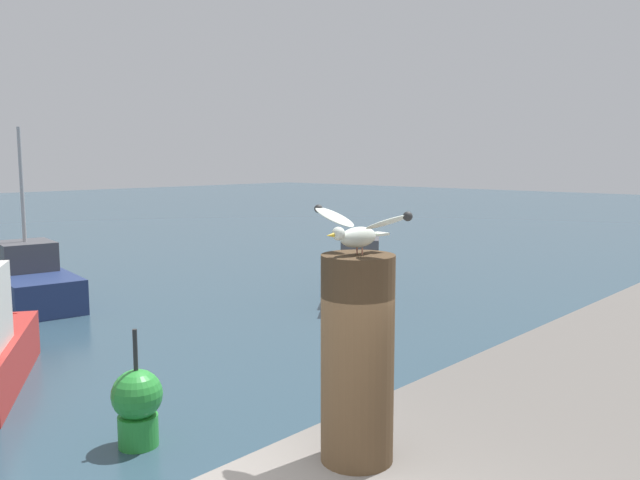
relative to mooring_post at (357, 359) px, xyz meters
The scene contains 5 objects.
mooring_post is the anchor object (origin of this frame).
seagull 0.64m from the mooring_post, behind, with size 0.39×0.64×0.23m.
boat_grey 12.42m from the mooring_post, 38.86° to the left, with size 4.77×3.99×1.54m.
boat_navy 14.03m from the mooring_post, 74.24° to the left, with size 2.32×5.93×4.07m.
channel_buoy 4.69m from the mooring_post, 72.88° to the left, with size 0.56×0.56×1.33m.
Camera 1 is at (-1.24, -2.40, 3.16)m, focal length 36.47 mm.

